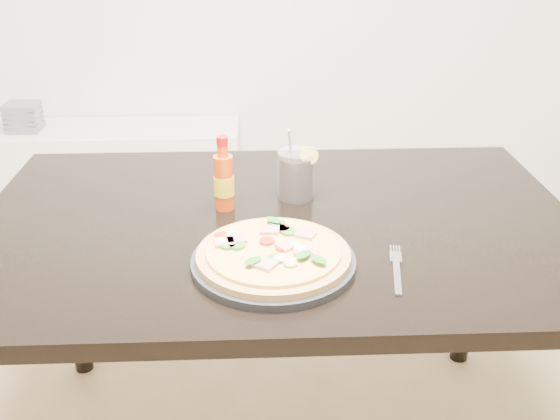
{
  "coord_description": "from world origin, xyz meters",
  "views": [
    {
      "loc": [
        -0.02,
        -0.66,
        1.41
      ],
      "look_at": [
        0.03,
        0.51,
        0.83
      ],
      "focal_mm": 40.0,
      "sensor_mm": 36.0,
      "label": 1
    }
  ],
  "objects_px": {
    "cola_cup": "(296,176)",
    "fork": "(396,267)",
    "media_console": "(91,179)",
    "hot_sauce_bottle": "(224,181)",
    "plate": "(273,261)",
    "pizza": "(273,253)",
    "dining_table": "(278,249)"
  },
  "relations": [
    {
      "from": "cola_cup",
      "to": "fork",
      "type": "relative_size",
      "value": 0.96
    },
    {
      "from": "media_console",
      "to": "hot_sauce_bottle",
      "type": "bearing_deg",
      "value": -63.01
    },
    {
      "from": "hot_sauce_bottle",
      "to": "plate",
      "type": "bearing_deg",
      "value": -68.1
    },
    {
      "from": "plate",
      "to": "pizza",
      "type": "relative_size",
      "value": 1.07
    },
    {
      "from": "dining_table",
      "to": "plate",
      "type": "height_order",
      "value": "plate"
    },
    {
      "from": "hot_sauce_bottle",
      "to": "fork",
      "type": "relative_size",
      "value": 0.97
    },
    {
      "from": "plate",
      "to": "cola_cup",
      "type": "xyz_separation_m",
      "value": [
        0.07,
        0.33,
        0.05
      ]
    },
    {
      "from": "pizza",
      "to": "dining_table",
      "type": "bearing_deg",
      "value": 85.09
    },
    {
      "from": "media_console",
      "to": "cola_cup",
      "type": "bearing_deg",
      "value": -56.39
    },
    {
      "from": "dining_table",
      "to": "fork",
      "type": "distance_m",
      "value": 0.34
    },
    {
      "from": "pizza",
      "to": "fork",
      "type": "distance_m",
      "value": 0.25
    },
    {
      "from": "hot_sauce_bottle",
      "to": "cola_cup",
      "type": "xyz_separation_m",
      "value": [
        0.17,
        0.06,
        -0.01
      ]
    },
    {
      "from": "plate",
      "to": "cola_cup",
      "type": "bearing_deg",
      "value": 78.42
    },
    {
      "from": "pizza",
      "to": "cola_cup",
      "type": "height_order",
      "value": "cola_cup"
    },
    {
      "from": "cola_cup",
      "to": "plate",
      "type": "bearing_deg",
      "value": -101.58
    },
    {
      "from": "plate",
      "to": "media_console",
      "type": "xyz_separation_m",
      "value": [
        -0.81,
        1.65,
        -0.51
      ]
    },
    {
      "from": "hot_sauce_bottle",
      "to": "cola_cup",
      "type": "bearing_deg",
      "value": 18.59
    },
    {
      "from": "pizza",
      "to": "media_console",
      "type": "height_order",
      "value": "pizza"
    },
    {
      "from": "plate",
      "to": "pizza",
      "type": "xyz_separation_m",
      "value": [
        -0.0,
        0.0,
        0.02
      ]
    },
    {
      "from": "hot_sauce_bottle",
      "to": "dining_table",
      "type": "bearing_deg",
      "value": -25.14
    },
    {
      "from": "dining_table",
      "to": "plate",
      "type": "relative_size",
      "value": 4.2
    },
    {
      "from": "plate",
      "to": "cola_cup",
      "type": "relative_size",
      "value": 1.84
    },
    {
      "from": "hot_sauce_bottle",
      "to": "media_console",
      "type": "height_order",
      "value": "hot_sauce_bottle"
    },
    {
      "from": "cola_cup",
      "to": "fork",
      "type": "bearing_deg",
      "value": -63.04
    },
    {
      "from": "hot_sauce_bottle",
      "to": "media_console",
      "type": "relative_size",
      "value": 0.13
    },
    {
      "from": "dining_table",
      "to": "hot_sauce_bottle",
      "type": "relative_size",
      "value": 7.7
    },
    {
      "from": "dining_table",
      "to": "hot_sauce_bottle",
      "type": "distance_m",
      "value": 0.21
    },
    {
      "from": "plate",
      "to": "media_console",
      "type": "relative_size",
      "value": 0.24
    },
    {
      "from": "media_console",
      "to": "dining_table",
      "type": "bearing_deg",
      "value": -60.08
    },
    {
      "from": "media_console",
      "to": "pizza",
      "type": "bearing_deg",
      "value": -63.81
    },
    {
      "from": "cola_cup",
      "to": "media_console",
      "type": "relative_size",
      "value": 0.13
    },
    {
      "from": "dining_table",
      "to": "cola_cup",
      "type": "relative_size",
      "value": 7.71
    }
  ]
}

